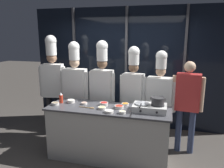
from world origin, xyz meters
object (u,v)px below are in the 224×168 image
at_px(stock_pot, 158,101).
at_px(prep_bowl_garlic, 71,101).
at_px(prep_bowl_carrots, 125,104).
at_px(prep_bowl_ginger, 102,108).
at_px(frying_pan, 142,102).
at_px(serving_spoon_slotted, 90,108).
at_px(chef_sous, 75,84).
at_px(chef_line, 102,84).
at_px(portable_stove, 150,108).
at_px(chef_head, 53,78).
at_px(squeeze_bottle_chili, 61,98).
at_px(chef_pastry, 133,88).
at_px(prep_bowl_mushrooms, 55,103).
at_px(person_guest, 187,98).
at_px(prep_bowl_shrimp, 84,103).
at_px(prep_bowl_rice, 109,111).
at_px(prep_bowl_chili_flakes, 119,107).
at_px(chef_apprentice, 160,95).
at_px(prep_bowl_noodles, 122,112).
at_px(prep_bowl_bell_pepper, 104,104).

distance_m(stock_pot, prep_bowl_garlic, 1.53).
bearing_deg(prep_bowl_garlic, prep_bowl_carrots, 5.95).
height_order(prep_bowl_garlic, prep_bowl_ginger, prep_bowl_garlic).
distance_m(frying_pan, serving_spoon_slotted, 0.86).
height_order(chef_sous, chef_line, chef_line).
bearing_deg(portable_stove, stock_pot, 0.10).
distance_m(stock_pot, serving_spoon_slotted, 1.11).
bearing_deg(stock_pot, prep_bowl_garlic, 176.53).
bearing_deg(chef_head, prep_bowl_garlic, 130.12).
xyz_separation_m(squeeze_bottle_chili, chef_pastry, (1.20, 0.55, 0.12)).
xyz_separation_m(prep_bowl_mushrooms, person_guest, (2.20, 0.64, 0.07)).
relative_size(prep_bowl_shrimp, chef_head, 0.05).
relative_size(squeeze_bottle_chili, prep_bowl_rice, 1.33).
bearing_deg(serving_spoon_slotted, prep_bowl_ginger, 2.46).
relative_size(prep_bowl_chili_flakes, chef_sous, 0.08).
bearing_deg(squeeze_bottle_chili, serving_spoon_slotted, -13.63).
bearing_deg(stock_pot, chef_apprentice, 89.95).
bearing_deg(chef_sous, prep_bowl_shrimp, 128.90).
xyz_separation_m(stock_pot, person_guest, (0.48, 0.55, -0.08)).
bearing_deg(prep_bowl_mushrooms, chef_head, 121.29).
xyz_separation_m(portable_stove, serving_spoon_slotted, (-0.97, -0.10, -0.05)).
bearing_deg(portable_stove, squeeze_bottle_chili, 178.44).
height_order(prep_bowl_shrimp, prep_bowl_chili_flakes, prep_bowl_chili_flakes).
bearing_deg(prep_bowl_chili_flakes, portable_stove, -1.73).
xyz_separation_m(prep_bowl_rice, chef_apprentice, (0.72, 0.84, 0.09)).
bearing_deg(chef_sous, prep_bowl_rice, 140.24).
relative_size(prep_bowl_garlic, chef_sous, 0.07).
height_order(stock_pot, prep_bowl_garlic, stock_pot).
xyz_separation_m(frying_pan, squeeze_bottle_chili, (-1.44, 0.05, -0.05)).
bearing_deg(prep_bowl_shrimp, prep_bowl_mushrooms, -160.61).
relative_size(chef_sous, chef_apprentice, 1.08).
bearing_deg(person_guest, prep_bowl_carrots, 25.38).
bearing_deg(chef_apprentice, chef_line, 10.01).
distance_m(chef_line, chef_apprentice, 1.08).
bearing_deg(stock_pot, serving_spoon_slotted, -174.64).
relative_size(prep_bowl_mushrooms, person_guest, 0.08).
bearing_deg(prep_bowl_ginger, chef_sous, 139.03).
distance_m(prep_bowl_ginger, prep_bowl_carrots, 0.44).
distance_m(portable_stove, prep_bowl_ginger, 0.77).
bearing_deg(frying_pan, serving_spoon_slotted, -173.47).
bearing_deg(portable_stove, chef_line, 149.78).
distance_m(portable_stove, prep_bowl_mushrooms, 1.60).
height_order(squeeze_bottle_chili, prep_bowl_noodles, squeeze_bottle_chili).
height_order(prep_bowl_rice, prep_bowl_carrots, same).
xyz_separation_m(stock_pot, chef_sous, (-1.64, 0.57, 0.04)).
distance_m(prep_bowl_chili_flakes, chef_head, 1.68).
height_order(prep_bowl_carrots, chef_sous, chef_sous).
xyz_separation_m(prep_bowl_carrots, prep_bowl_chili_flakes, (-0.07, -0.18, 0.00)).
relative_size(portable_stove, prep_bowl_garlic, 3.80).
height_order(prep_bowl_bell_pepper, chef_apprentice, chef_apprentice).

